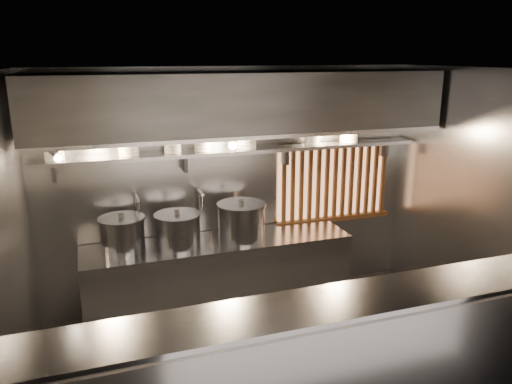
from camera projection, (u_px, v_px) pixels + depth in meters
floor at (279, 362)px, 4.91m from camera, size 4.50×4.50×0.00m
ceiling at (284, 70)px, 4.16m from camera, size 4.50×4.50×0.00m
wall_back at (234, 188)px, 5.90m from camera, size 4.50×0.00×4.50m
wall_left at (9, 260)px, 3.83m from camera, size 0.00×3.00×3.00m
wall_right at (480, 205)px, 5.24m from camera, size 0.00×3.00×3.00m
serving_counter at (326, 368)px, 3.88m from camera, size 4.50×0.56×1.13m
cooking_bench at (219, 278)px, 5.72m from camera, size 3.00×0.70×0.90m
bowl_shelf at (238, 150)px, 5.61m from camera, size 4.40×0.34×0.04m
exhaust_hood at (244, 103)px, 5.26m from camera, size 4.40×0.81×0.65m
wood_screen at (334, 181)px, 6.27m from camera, size 1.56×0.09×1.04m
faucet_left at (137, 208)px, 5.44m from camera, size 0.04×0.30×0.50m
faucet_right at (200, 202)px, 5.66m from camera, size 0.04×0.30×0.50m
heat_lamp at (54, 152)px, 4.54m from camera, size 0.25×0.35×0.20m
pendant_bulb at (233, 146)px, 5.45m from camera, size 0.09×0.09×0.19m
stock_pot_left at (122, 234)px, 5.26m from camera, size 0.63×0.63×0.42m
stock_pot_mid at (178, 230)px, 5.37m from camera, size 0.60×0.60×0.42m
stock_pot_right at (241, 221)px, 5.60m from camera, size 0.71×0.71×0.46m
bowl_stack_0 at (54, 154)px, 4.98m from camera, size 0.21×0.21×0.13m
bowl_stack_1 at (129, 148)px, 5.21m from camera, size 0.23×0.23×0.17m
bowl_stack_2 at (172, 145)px, 5.35m from camera, size 0.20×0.20×0.17m
bowl_stack_3 at (202, 143)px, 5.45m from camera, size 0.20×0.20×0.17m
bowl_stack_4 at (246, 141)px, 5.61m from camera, size 0.24×0.24×0.17m
bowl_stack_5 at (312, 137)px, 5.87m from camera, size 0.20×0.20×0.17m
bowl_stack_6 at (349, 135)px, 6.02m from camera, size 0.24×0.24×0.17m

